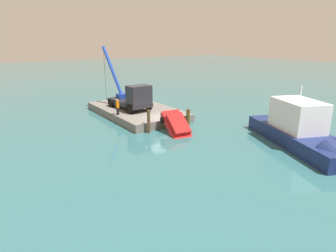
% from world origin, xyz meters
% --- Properties ---
extents(ground, '(200.00, 200.00, 0.00)m').
position_xyz_m(ground, '(0.00, 0.00, 0.00)').
color(ground, '#2D6066').
extents(dock, '(12.47, 7.07, 0.83)m').
position_xyz_m(dock, '(-5.06, 0.00, 0.41)').
color(dock, slate).
rests_on(dock, ground).
extents(crane_truck, '(7.96, 3.13, 6.85)m').
position_xyz_m(crane_truck, '(-4.48, -0.78, 2.26)').
color(crane_truck, black).
rests_on(crane_truck, dock).
extents(dock_worker, '(0.34, 0.34, 1.69)m').
position_xyz_m(dock_worker, '(-3.38, -3.13, 1.68)').
color(dock_worker, black).
rests_on(dock_worker, dock).
extents(salvaged_car, '(4.03, 2.51, 2.97)m').
position_xyz_m(salvaged_car, '(3.43, -0.35, 0.61)').
color(salvaged_car, red).
rests_on(salvaged_car, ground).
extents(moored_yacht, '(13.11, 8.20, 6.44)m').
position_xyz_m(moored_yacht, '(12.87, 5.55, 0.60)').
color(moored_yacht, navy).
rests_on(moored_yacht, ground).
extents(piling_near, '(0.30, 0.30, 2.20)m').
position_xyz_m(piling_near, '(1.55, -2.34, 1.10)').
color(piling_near, brown).
rests_on(piling_near, ground).
extents(piling_mid, '(0.34, 0.34, 1.39)m').
position_xyz_m(piling_mid, '(1.81, -0.02, 0.69)').
color(piling_mid, brown).
rests_on(piling_mid, ground).
extents(piling_far, '(0.39, 0.39, 1.64)m').
position_xyz_m(piling_far, '(1.52, 2.38, 0.82)').
color(piling_far, brown).
rests_on(piling_far, ground).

